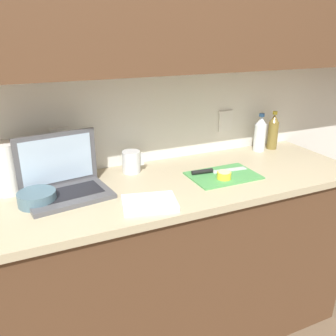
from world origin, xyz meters
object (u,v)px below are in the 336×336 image
laptop (64,180)px  bowl_white (37,198)px  paper_towel_roll (6,168)px  bottle_oil_tall (273,132)px  knife (210,171)px  lemon_half_cut (224,175)px  measuring_cup (131,162)px  cutting_board (223,175)px  bottle_green_soda (260,134)px

laptop → bowl_white: size_ratio=2.48×
paper_towel_roll → bottle_oil_tall: bearing=1.0°
laptop → knife: laptop is taller
lemon_half_cut → measuring_cup: 0.46m
cutting_board → bottle_oil_tall: bearing=27.0°
lemon_half_cut → knife: bearing=103.2°
cutting_board → laptop: bearing=170.8°
knife → paper_towel_roll: 0.94m
lemon_half_cut → laptop: bearing=167.1°
bottle_green_soda → paper_towel_roll: bearing=-179.0°
cutting_board → lemon_half_cut: lemon_half_cut is taller
bowl_white → bottle_green_soda: bearing=8.9°
knife → bottle_green_soda: bottle_green_soda is taller
cutting_board → bottle_green_soda: (0.41, 0.26, 0.10)m
laptop → cutting_board: 0.76m
knife → bowl_white: (-0.82, 0.01, 0.01)m
lemon_half_cut → bottle_oil_tall: 0.62m
paper_towel_roll → bottle_green_soda: bearing=1.0°
measuring_cup → bowl_white: measuring_cup is taller
lemon_half_cut → paper_towel_roll: 0.98m
knife → bottle_green_soda: (0.46, 0.21, 0.09)m
lemon_half_cut → bottle_green_soda: bottle_green_soda is taller
bottle_green_soda → paper_towel_roll: same height
bottle_oil_tall → lemon_half_cut: bearing=-150.5°
laptop → lemon_half_cut: bearing=-21.1°
lemon_half_cut → bottle_green_soda: bearing=34.6°
lemon_half_cut → measuring_cup: measuring_cup is taller
bottle_oil_tall → bowl_white: size_ratio=1.48×
cutting_board → knife: knife is taller
laptop → bottle_green_soda: bearing=-1.4°
lemon_half_cut → bowl_white: bowl_white is taller
laptop → measuring_cup: 0.37m
knife → bottle_green_soda: 0.51m
knife → bottle_oil_tall: bearing=25.6°
knife → lemon_half_cut: size_ratio=4.37×
lemon_half_cut → bowl_white: (-0.84, 0.10, 0.00)m
bottle_green_soda → bottle_oil_tall: (0.10, 0.00, 0.00)m
cutting_board → paper_towel_roll: bearing=166.4°
laptop → knife: bearing=-13.9°
laptop → paper_towel_roll: size_ratio=1.70×
bottle_oil_tall → paper_towel_roll: (-1.47, -0.02, 0.01)m
laptop → paper_towel_roll: 0.25m
bottle_green_soda → lemon_half_cut: bearing=-145.4°
lemon_half_cut → measuring_cup: bearing=142.4°
bottle_oil_tall → measuring_cup: 0.90m
bottle_oil_tall → bowl_white: bottle_oil_tall is taller
cutting_board → bottle_green_soda: 0.50m
cutting_board → paper_towel_roll: 1.00m
paper_towel_roll → laptop: bearing=-27.1°
lemon_half_cut → bowl_white: size_ratio=0.44×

